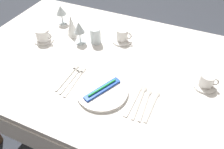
% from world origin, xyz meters
% --- Properties ---
extents(ground_plane, '(6.00, 6.00, 0.00)m').
position_xyz_m(ground_plane, '(0.00, 0.00, 0.00)').
color(ground_plane, '#383D47').
extents(dining_table, '(1.80, 1.11, 0.74)m').
position_xyz_m(dining_table, '(0.00, 0.00, 0.66)').
color(dining_table, white).
rests_on(dining_table, ground).
extents(dinner_plate, '(0.26, 0.26, 0.02)m').
position_xyz_m(dinner_plate, '(0.04, -0.24, 0.75)').
color(dinner_plate, white).
rests_on(dinner_plate, dining_table).
extents(toothbrush_package, '(0.12, 0.20, 0.02)m').
position_xyz_m(toothbrush_package, '(0.04, -0.24, 0.77)').
color(toothbrush_package, blue).
rests_on(toothbrush_package, dinner_plate).
extents(fork_outer, '(0.03, 0.23, 0.00)m').
position_xyz_m(fork_outer, '(-0.13, -0.22, 0.74)').
color(fork_outer, beige).
rests_on(fork_outer, dining_table).
extents(fork_inner, '(0.02, 0.22, 0.00)m').
position_xyz_m(fork_inner, '(-0.16, -0.22, 0.74)').
color(fork_inner, beige).
rests_on(fork_inner, dining_table).
extents(fork_salad, '(0.02, 0.22, 0.00)m').
position_xyz_m(fork_salad, '(-0.18, -0.21, 0.74)').
color(fork_salad, beige).
rests_on(fork_salad, dining_table).
extents(dinner_knife, '(0.02, 0.22, 0.00)m').
position_xyz_m(dinner_knife, '(0.20, -0.23, 0.74)').
color(dinner_knife, beige).
rests_on(dinner_knife, dining_table).
extents(spoon_soup, '(0.03, 0.22, 0.01)m').
position_xyz_m(spoon_soup, '(0.23, -0.20, 0.74)').
color(spoon_soup, beige).
rests_on(spoon_soup, dining_table).
extents(spoon_dessert, '(0.03, 0.21, 0.01)m').
position_xyz_m(spoon_dessert, '(0.26, -0.20, 0.74)').
color(spoon_dessert, beige).
rests_on(spoon_dessert, dining_table).
extents(spoon_tea, '(0.03, 0.20, 0.01)m').
position_xyz_m(spoon_tea, '(0.29, -0.20, 0.74)').
color(spoon_tea, beige).
rests_on(spoon_tea, dining_table).
extents(saucer_left, '(0.12, 0.12, 0.01)m').
position_xyz_m(saucer_left, '(-0.51, 0.02, 0.74)').
color(saucer_left, white).
rests_on(saucer_left, dining_table).
extents(coffee_cup_left, '(0.11, 0.09, 0.07)m').
position_xyz_m(coffee_cup_left, '(-0.51, 0.02, 0.79)').
color(coffee_cup_left, white).
rests_on(coffee_cup_left, saucer_left).
extents(saucer_right, '(0.13, 0.13, 0.01)m').
position_xyz_m(saucer_right, '(-0.04, 0.22, 0.74)').
color(saucer_right, white).
rests_on(saucer_right, dining_table).
extents(coffee_cup_right, '(0.10, 0.07, 0.07)m').
position_xyz_m(coffee_cup_right, '(-0.04, 0.22, 0.79)').
color(coffee_cup_right, white).
rests_on(coffee_cup_right, saucer_right).
extents(saucer_far, '(0.12, 0.12, 0.01)m').
position_xyz_m(saucer_far, '(0.50, 0.02, 0.74)').
color(saucer_far, white).
rests_on(saucer_far, dining_table).
extents(coffee_cup_far, '(0.10, 0.07, 0.07)m').
position_xyz_m(coffee_cup_far, '(0.51, 0.02, 0.78)').
color(coffee_cup_far, white).
rests_on(coffee_cup_far, saucer_far).
extents(wine_glass_centre, '(0.07, 0.07, 0.14)m').
position_xyz_m(wine_glass_centre, '(-0.52, 0.25, 0.84)').
color(wine_glass_centre, silver).
rests_on(wine_glass_centre, dining_table).
extents(wine_glass_left, '(0.07, 0.07, 0.15)m').
position_xyz_m(wine_glass_left, '(-0.28, 0.10, 0.84)').
color(wine_glass_left, silver).
rests_on(wine_glass_left, dining_table).
extents(drink_tumbler, '(0.07, 0.07, 0.10)m').
position_xyz_m(drink_tumbler, '(-0.19, 0.14, 0.79)').
color(drink_tumbler, silver).
rests_on(drink_tumbler, dining_table).
extents(napkin_folded, '(0.07, 0.07, 0.14)m').
position_xyz_m(napkin_folded, '(-0.37, 0.15, 0.81)').
color(napkin_folded, white).
rests_on(napkin_folded, dining_table).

